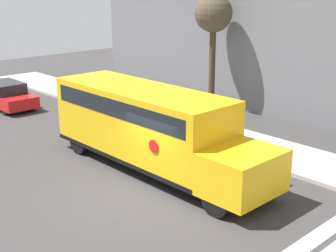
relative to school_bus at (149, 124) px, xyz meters
The scene contains 5 objects.
ground_plane 2.93m from the school_bus, 50.29° to the right, with size 60.00×60.00×0.00m, color #3A3838.
sidewalk_strip 5.19m from the school_bus, 72.06° to the left, with size 44.00×3.00×0.15m.
school_bus is the anchor object (origin of this frame).
parked_car 12.32m from the school_bus, behind, with size 4.14×1.80×1.42m.
tree_far_sidewalk 9.42m from the school_bus, 116.31° to the left, with size 1.98×1.98×6.23m.
Camera 1 is at (11.06, -9.07, 6.78)m, focal length 50.00 mm.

